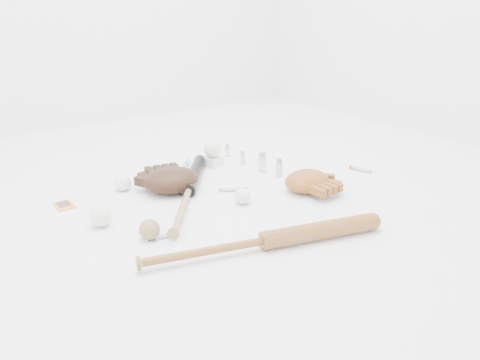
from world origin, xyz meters
TOP-DOWN VIEW (x-y plane):
  - bat_dark at (-0.15, 0.09)m, footprint 0.54×0.67m
  - bat_wood at (-0.17, -0.43)m, footprint 0.86×0.30m
  - glove_dark at (-0.18, 0.19)m, footprint 0.33×0.33m
  - glove_tan at (0.29, -0.14)m, footprint 0.26×0.26m
  - trading_card at (-0.60, 0.30)m, footprint 0.07×0.09m
  - pedestal at (0.14, 0.36)m, footprint 0.10×0.10m
  - baseball_on_pedestal at (0.14, 0.36)m, footprint 0.08×0.08m
  - baseball_left at (-0.54, 0.05)m, footprint 0.08×0.08m
  - baseball_upper at (-0.34, 0.32)m, footprint 0.07×0.07m
  - baseball_mid at (-0.01, -0.10)m, footprint 0.07×0.07m
  - baseball_aged at (-0.44, -0.15)m, footprint 0.07×0.07m
  - syringe_0 at (-0.39, -0.17)m, footprint 0.16×0.07m
  - syringe_1 at (0.02, 0.04)m, footprint 0.16×0.11m
  - syringe_2 at (0.05, 0.45)m, footprint 0.13×0.15m
  - syringe_3 at (0.67, -0.13)m, footprint 0.07×0.15m
  - vial_0 at (0.28, 0.44)m, footprint 0.02×0.02m
  - vial_1 at (0.27, 0.29)m, footprint 0.03×0.03m
  - vial_2 at (0.31, 0.05)m, footprint 0.03×0.03m
  - vial_3 at (0.28, 0.15)m, footprint 0.04×0.04m

SIDE VIEW (x-z plane):
  - trading_card at x=-0.60m, z-range 0.00..0.01m
  - syringe_3 at x=0.67m, z-range 0.00..0.02m
  - syringe_0 at x=-0.39m, z-range 0.00..0.02m
  - syringe_1 at x=0.02m, z-range 0.00..0.02m
  - syringe_2 at x=0.05m, z-range 0.00..0.02m
  - pedestal at x=0.14m, z-range 0.00..0.04m
  - bat_dark at x=-0.15m, z-range 0.00..0.06m
  - vial_0 at x=0.28m, z-range 0.00..0.06m
  - bat_wood at x=-0.17m, z-range 0.00..0.06m
  - baseball_mid at x=-0.01m, z-range 0.00..0.07m
  - vial_1 at x=0.27m, z-range 0.00..0.07m
  - baseball_upper at x=-0.34m, z-range 0.00..0.07m
  - baseball_aged at x=-0.44m, z-range 0.00..0.07m
  - baseball_left at x=-0.54m, z-range 0.00..0.08m
  - vial_2 at x=0.31m, z-range 0.00..0.08m
  - glove_tan at x=0.29m, z-range 0.00..0.09m
  - vial_3 at x=0.28m, z-range 0.00..0.09m
  - glove_dark at x=-0.18m, z-range 0.00..0.10m
  - baseball_on_pedestal at x=0.14m, z-range 0.04..0.13m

